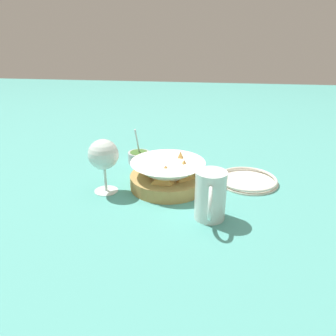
{
  "coord_description": "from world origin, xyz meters",
  "views": [
    {
      "loc": [
        0.81,
        0.15,
        0.4
      ],
      "look_at": [
        -0.0,
        0.03,
        0.06
      ],
      "focal_mm": 35.0,
      "sensor_mm": 36.0,
      "label": 1
    }
  ],
  "objects_px": {
    "sauce_cup": "(139,157)",
    "beer_mug": "(210,197)",
    "wine_glass": "(103,156)",
    "side_plate": "(247,180)",
    "food_basket": "(169,175)"
  },
  "relations": [
    {
      "from": "beer_mug",
      "to": "side_plate",
      "type": "distance_m",
      "value": 0.24
    },
    {
      "from": "food_basket",
      "to": "beer_mug",
      "type": "bearing_deg",
      "value": 37.16
    },
    {
      "from": "food_basket",
      "to": "sauce_cup",
      "type": "distance_m",
      "value": 0.2
    },
    {
      "from": "sauce_cup",
      "to": "wine_glass",
      "type": "distance_m",
      "value": 0.23
    },
    {
      "from": "sauce_cup",
      "to": "beer_mug",
      "type": "distance_m",
      "value": 0.4
    },
    {
      "from": "food_basket",
      "to": "sauce_cup",
      "type": "height_order",
      "value": "sauce_cup"
    },
    {
      "from": "beer_mug",
      "to": "side_plate",
      "type": "bearing_deg",
      "value": 153.78
    },
    {
      "from": "food_basket",
      "to": "side_plate",
      "type": "height_order",
      "value": "food_basket"
    },
    {
      "from": "beer_mug",
      "to": "side_plate",
      "type": "height_order",
      "value": "beer_mug"
    },
    {
      "from": "food_basket",
      "to": "wine_glass",
      "type": "height_order",
      "value": "wine_glass"
    },
    {
      "from": "sauce_cup",
      "to": "beer_mug",
      "type": "height_order",
      "value": "sauce_cup"
    },
    {
      "from": "food_basket",
      "to": "sauce_cup",
      "type": "relative_size",
      "value": 1.66
    },
    {
      "from": "side_plate",
      "to": "wine_glass",
      "type": "bearing_deg",
      "value": -74.03
    },
    {
      "from": "wine_glass",
      "to": "beer_mug",
      "type": "relative_size",
      "value": 1.26
    },
    {
      "from": "sauce_cup",
      "to": "wine_glass",
      "type": "relative_size",
      "value": 0.86
    }
  ]
}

